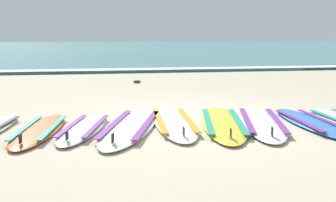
{
  "coord_description": "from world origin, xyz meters",
  "views": [
    {
      "loc": [
        -1.35,
        -5.62,
        1.29
      ],
      "look_at": [
        -0.32,
        0.48,
        0.25
      ],
      "focal_mm": 41.66,
      "sensor_mm": 36.0,
      "label": 1
    }
  ],
  "objects_px": {
    "surfboard_1": "(40,130)",
    "surfboard_4": "(174,122)",
    "surfboard_2": "(84,128)",
    "surfboard_6": "(262,122)",
    "surfboard_3": "(131,126)",
    "surfboard_7": "(310,122)",
    "surfboard_5": "(223,123)"
  },
  "relations": [
    {
      "from": "surfboard_2",
      "to": "surfboard_5",
      "type": "bearing_deg",
      "value": -0.63
    },
    {
      "from": "surfboard_4",
      "to": "surfboard_2",
      "type": "bearing_deg",
      "value": -174.0
    },
    {
      "from": "surfboard_1",
      "to": "surfboard_4",
      "type": "height_order",
      "value": "same"
    },
    {
      "from": "surfboard_4",
      "to": "surfboard_6",
      "type": "relative_size",
      "value": 0.95
    },
    {
      "from": "surfboard_1",
      "to": "surfboard_5",
      "type": "relative_size",
      "value": 0.83
    },
    {
      "from": "surfboard_5",
      "to": "surfboard_2",
      "type": "bearing_deg",
      "value": 179.37
    },
    {
      "from": "surfboard_1",
      "to": "surfboard_3",
      "type": "bearing_deg",
      "value": 0.45
    },
    {
      "from": "surfboard_2",
      "to": "surfboard_5",
      "type": "distance_m",
      "value": 1.98
    },
    {
      "from": "surfboard_3",
      "to": "surfboard_6",
      "type": "bearing_deg",
      "value": -2.02
    },
    {
      "from": "surfboard_3",
      "to": "surfboard_7",
      "type": "xyz_separation_m",
      "value": [
        2.62,
        -0.19,
        0.0
      ]
    },
    {
      "from": "surfboard_2",
      "to": "surfboard_6",
      "type": "height_order",
      "value": "same"
    },
    {
      "from": "surfboard_7",
      "to": "surfboard_4",
      "type": "bearing_deg",
      "value": 170.77
    },
    {
      "from": "surfboard_4",
      "to": "surfboard_7",
      "type": "xyz_separation_m",
      "value": [
        1.97,
        -0.32,
        0.0
      ]
    },
    {
      "from": "surfboard_1",
      "to": "surfboard_6",
      "type": "distance_m",
      "value": 3.15
    },
    {
      "from": "surfboard_2",
      "to": "surfboard_5",
      "type": "relative_size",
      "value": 0.79
    },
    {
      "from": "surfboard_3",
      "to": "surfboard_4",
      "type": "distance_m",
      "value": 0.66
    },
    {
      "from": "surfboard_6",
      "to": "surfboard_4",
      "type": "bearing_deg",
      "value": 171.3
    },
    {
      "from": "surfboard_1",
      "to": "surfboard_5",
      "type": "height_order",
      "value": "same"
    },
    {
      "from": "surfboard_1",
      "to": "surfboard_6",
      "type": "xyz_separation_m",
      "value": [
        3.15,
        -0.06,
        -0.0
      ]
    },
    {
      "from": "surfboard_1",
      "to": "surfboard_7",
      "type": "height_order",
      "value": "same"
    },
    {
      "from": "surfboard_1",
      "to": "surfboard_2",
      "type": "distance_m",
      "value": 0.59
    },
    {
      "from": "surfboard_7",
      "to": "surfboard_6",
      "type": "bearing_deg",
      "value": 169.82
    },
    {
      "from": "surfboard_1",
      "to": "surfboard_4",
      "type": "distance_m",
      "value": 1.88
    },
    {
      "from": "surfboard_3",
      "to": "surfboard_5",
      "type": "bearing_deg",
      "value": -1.28
    },
    {
      "from": "surfboard_2",
      "to": "surfboard_4",
      "type": "distance_m",
      "value": 1.29
    },
    {
      "from": "surfboard_3",
      "to": "surfboard_6",
      "type": "xyz_separation_m",
      "value": [
        1.92,
        -0.07,
        0.0
      ]
    },
    {
      "from": "surfboard_3",
      "to": "surfboard_7",
      "type": "bearing_deg",
      "value": -4.23
    },
    {
      "from": "surfboard_2",
      "to": "surfboard_7",
      "type": "relative_size",
      "value": 0.93
    },
    {
      "from": "surfboard_6",
      "to": "surfboard_7",
      "type": "xyz_separation_m",
      "value": [
        0.7,
        -0.13,
        0.0
      ]
    },
    {
      "from": "surfboard_7",
      "to": "surfboard_3",
      "type": "bearing_deg",
      "value": 175.77
    },
    {
      "from": "surfboard_3",
      "to": "surfboard_6",
      "type": "relative_size",
      "value": 1.06
    },
    {
      "from": "surfboard_4",
      "to": "surfboard_5",
      "type": "relative_size",
      "value": 0.94
    }
  ]
}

